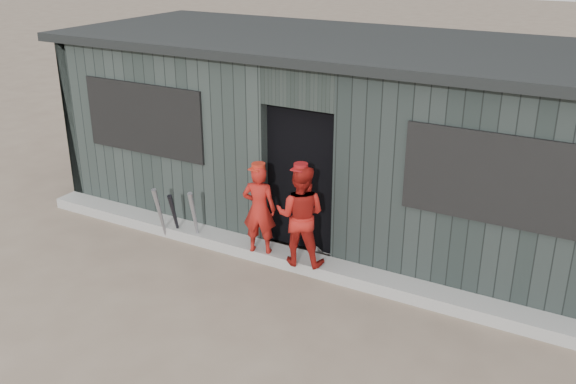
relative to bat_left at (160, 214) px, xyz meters
The scene contains 9 objects.
ground 2.46m from the bat_left, 39.94° to the right, with size 80.00×80.00×0.00m, color #746150.
curb 1.91m from the bat_left, ahead, with size 8.00×0.36×0.15m, color #9A9A95.
bat_left is the anchor object (origin of this frame).
bat_mid 0.52m from the bat_left, 11.02° to the left, with size 0.07×0.07×0.83m, color gray.
bat_right 0.20m from the bat_left, 33.24° to the left, with size 0.07×0.07×0.71m, color black.
player_red_left 1.55m from the bat_left, ahead, with size 0.43×0.28×1.17m, color #A91B14.
player_red_right 2.14m from the bat_left, ahead, with size 0.62×0.48×1.27m, color #A91B14.
player_grey_back 2.30m from the bat_left, 20.03° to the left, with size 0.64×0.42×1.31m, color #B2B2B2.
dugout 2.84m from the bat_left, 46.17° to the left, with size 8.30×3.30×2.62m.
Camera 1 is at (3.57, -4.53, 3.94)m, focal length 40.00 mm.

